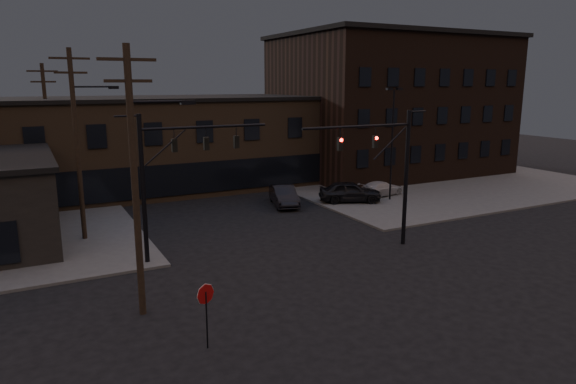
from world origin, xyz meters
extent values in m
plane|color=black|center=(0.00, 0.00, 0.00)|extent=(140.00, 140.00, 0.00)
cube|color=#474744|center=(22.00, 22.00, 0.07)|extent=(30.00, 30.00, 0.15)
cube|color=#4C3A28|center=(0.00, 28.00, 4.00)|extent=(40.00, 12.00, 8.00)
cube|color=black|center=(22.00, 26.00, 7.00)|extent=(22.00, 16.00, 14.00)
cylinder|color=black|center=(6.50, 4.50, 4.00)|extent=(0.24, 0.24, 8.00)
cylinder|color=black|center=(3.00, 4.50, 7.20)|extent=(7.00, 0.14, 0.14)
cube|color=#FF140C|center=(4.17, 4.50, 6.30)|extent=(0.28, 0.22, 0.70)
cube|color=#FF140C|center=(1.83, 4.50, 6.30)|extent=(0.28, 0.22, 0.70)
cylinder|color=black|center=(-8.00, 8.00, 4.00)|extent=(0.24, 0.24, 8.00)
cylinder|color=black|center=(-4.50, 8.00, 7.20)|extent=(7.00, 0.14, 0.14)
cube|color=black|center=(-6.25, 8.00, 6.30)|extent=(0.28, 0.22, 0.70)
cube|color=black|center=(-4.50, 8.00, 6.30)|extent=(0.28, 0.22, 0.70)
cube|color=black|center=(-2.75, 8.00, 6.30)|extent=(0.28, 0.22, 0.70)
cylinder|color=black|center=(-8.00, -2.00, 1.10)|extent=(0.06, 0.06, 2.20)
cylinder|color=maroon|center=(-8.00, -1.98, 2.10)|extent=(0.72, 0.33, 0.76)
cylinder|color=black|center=(-9.50, 2.00, 5.50)|extent=(0.28, 0.28, 11.00)
cube|color=black|center=(-9.50, 2.00, 10.40)|extent=(2.20, 0.12, 0.12)
cube|color=black|center=(-9.50, 2.00, 9.60)|extent=(1.80, 0.12, 0.12)
cube|color=black|center=(-7.20, 2.00, 8.75)|extent=(0.60, 0.25, 0.18)
cylinder|color=black|center=(-10.50, 14.00, 5.75)|extent=(0.28, 0.28, 11.50)
cube|color=black|center=(-10.50, 14.00, 10.90)|extent=(2.20, 0.12, 0.12)
cube|color=black|center=(-10.50, 14.00, 10.10)|extent=(1.80, 0.12, 0.12)
cube|color=black|center=(-8.20, 14.00, 9.25)|extent=(0.60, 0.25, 0.18)
cylinder|color=black|center=(-11.50, 26.00, 5.50)|extent=(0.28, 0.28, 11.00)
cube|color=black|center=(-11.50, 26.00, 10.40)|extent=(2.20, 0.12, 0.12)
cube|color=black|center=(-11.50, 26.00, 9.60)|extent=(1.80, 0.12, 0.12)
cylinder|color=black|center=(13.00, 14.00, 4.50)|extent=(0.14, 0.14, 9.00)
cube|color=black|center=(12.50, 14.00, 9.05)|extent=(0.50, 0.28, 0.18)
cube|color=black|center=(13.50, 14.00, 9.05)|extent=(0.50, 0.28, 0.18)
cylinder|color=black|center=(19.00, 19.00, 4.50)|extent=(0.14, 0.14, 9.00)
cube|color=black|center=(18.50, 19.00, 9.05)|extent=(0.50, 0.28, 0.18)
cube|color=black|center=(19.50, 19.00, 9.05)|extent=(0.50, 0.28, 0.18)
imported|color=black|center=(9.58, 14.77, 0.99)|extent=(5.30, 3.87, 1.68)
imported|color=#AFAFB1|center=(13.24, 15.51, 0.76)|extent=(4.45, 2.43, 1.22)
imported|color=black|center=(4.57, 16.62, 0.79)|extent=(2.91, 5.08, 1.58)
camera|label=1|loc=(-13.28, -18.64, 9.54)|focal=32.00mm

